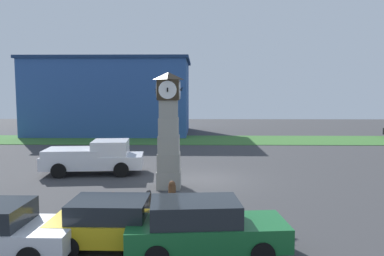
{
  "coord_description": "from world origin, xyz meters",
  "views": [
    {
      "loc": [
        -0.35,
        -18.96,
        4.51
      ],
      "look_at": [
        -0.69,
        1.35,
        2.56
      ],
      "focal_mm": 35.0,
      "sensor_mm": 36.0,
      "label": 1
    }
  ],
  "objects_px": {
    "clock_tower": "(169,133)",
    "bollard_near_tower": "(113,205)",
    "car_near_tower": "(117,223)",
    "car_by_building": "(203,227)",
    "bollard_mid_row": "(149,202)",
    "pickup_truck": "(94,157)",
    "bollard_far_row": "(172,193)"
  },
  "relations": [
    {
      "from": "clock_tower",
      "to": "bollard_near_tower",
      "type": "distance_m",
      "value": 5.17
    },
    {
      "from": "bollard_near_tower",
      "to": "car_near_tower",
      "type": "bearing_deg",
      "value": -74.89
    },
    {
      "from": "car_by_building",
      "to": "bollard_near_tower",
      "type": "bearing_deg",
      "value": 138.06
    },
    {
      "from": "bollard_mid_row",
      "to": "pickup_truck",
      "type": "relative_size",
      "value": 0.16
    },
    {
      "from": "bollard_far_row",
      "to": "car_by_building",
      "type": "distance_m",
      "value": 4.56
    },
    {
      "from": "car_near_tower",
      "to": "car_by_building",
      "type": "xyz_separation_m",
      "value": [
        2.5,
        -0.41,
        0.05
      ]
    },
    {
      "from": "car_by_building",
      "to": "pickup_truck",
      "type": "height_order",
      "value": "pickup_truck"
    },
    {
      "from": "bollard_far_row",
      "to": "car_near_tower",
      "type": "height_order",
      "value": "car_near_tower"
    },
    {
      "from": "clock_tower",
      "to": "bollard_near_tower",
      "type": "xyz_separation_m",
      "value": [
        -1.63,
        -4.42,
        -2.11
      ]
    },
    {
      "from": "clock_tower",
      "to": "pickup_truck",
      "type": "relative_size",
      "value": 0.97
    },
    {
      "from": "car_by_building",
      "to": "pickup_truck",
      "type": "relative_size",
      "value": 0.81
    },
    {
      "from": "bollard_mid_row",
      "to": "bollard_far_row",
      "type": "height_order",
      "value": "bollard_far_row"
    },
    {
      "from": "bollard_near_tower",
      "to": "car_near_tower",
      "type": "relative_size",
      "value": 0.25
    },
    {
      "from": "car_near_tower",
      "to": "car_by_building",
      "type": "relative_size",
      "value": 0.88
    },
    {
      "from": "bollard_near_tower",
      "to": "bollard_mid_row",
      "type": "bearing_deg",
      "value": 27.66
    },
    {
      "from": "bollard_far_row",
      "to": "pickup_truck",
      "type": "relative_size",
      "value": 0.18
    },
    {
      "from": "bollard_mid_row",
      "to": "clock_tower",
      "type": "bearing_deg",
      "value": 83.16
    },
    {
      "from": "bollard_far_row",
      "to": "clock_tower",
      "type": "bearing_deg",
      "value": 96.9
    },
    {
      "from": "bollard_near_tower",
      "to": "car_near_tower",
      "type": "distance_m",
      "value": 2.52
    },
    {
      "from": "car_by_building",
      "to": "pickup_truck",
      "type": "distance_m",
      "value": 11.86
    },
    {
      "from": "bollard_mid_row",
      "to": "pickup_truck",
      "type": "height_order",
      "value": "pickup_truck"
    },
    {
      "from": "bollard_near_tower",
      "to": "clock_tower",
      "type": "bearing_deg",
      "value": 69.74
    },
    {
      "from": "clock_tower",
      "to": "car_near_tower",
      "type": "xyz_separation_m",
      "value": [
        -0.98,
        -6.84,
        -1.89
      ]
    },
    {
      "from": "car_near_tower",
      "to": "bollard_far_row",
      "type": "bearing_deg",
      "value": 71.63
    },
    {
      "from": "bollard_mid_row",
      "to": "pickup_truck",
      "type": "bearing_deg",
      "value": 119.98
    },
    {
      "from": "bollard_near_tower",
      "to": "bollard_mid_row",
      "type": "distance_m",
      "value": 1.33
    },
    {
      "from": "bollard_near_tower",
      "to": "pickup_truck",
      "type": "relative_size",
      "value": 0.18
    },
    {
      "from": "bollard_near_tower",
      "to": "bollard_far_row",
      "type": "distance_m",
      "value": 2.52
    },
    {
      "from": "clock_tower",
      "to": "car_near_tower",
      "type": "relative_size",
      "value": 1.36
    },
    {
      "from": "bollard_far_row",
      "to": "car_by_building",
      "type": "relative_size",
      "value": 0.22
    },
    {
      "from": "clock_tower",
      "to": "car_by_building",
      "type": "bearing_deg",
      "value": -78.15
    },
    {
      "from": "car_by_building",
      "to": "pickup_truck",
      "type": "bearing_deg",
      "value": 119.94
    }
  ]
}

